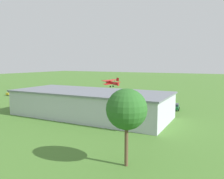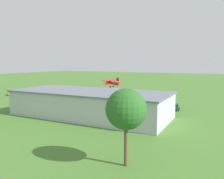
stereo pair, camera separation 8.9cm
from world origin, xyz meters
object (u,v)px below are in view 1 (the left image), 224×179
Objects in this scene: person_walking_on_apron at (86,98)px; tree_at_field_edge at (127,109)px; person_by_parked_cars at (116,100)px; car_red at (63,98)px; car_grey at (39,95)px; car_green at (176,107)px; car_yellow at (12,93)px; hangar at (90,103)px; biplane at (112,83)px; car_orange at (53,97)px; car_blue at (21,95)px.

person_walking_on_apron is 50.63m from tree_at_field_edge.
person_walking_on_apron is at bearing 6.65° from person_by_parked_cars.
car_grey is at bearing -9.26° from car_red.
car_yellow reaches higher than car_green.
person_by_parked_cars is 0.16× the size of tree_at_field_edge.
hangar is at bearing 161.61° from car_yellow.
biplane is 2.10× the size of car_red.
person_walking_on_apron is at bearing -171.69° from car_grey.
car_grey is (32.49, -16.01, -2.16)m from hangar.
person_walking_on_apron reaches higher than car_orange.
hangar is 23.42m from person_walking_on_apron.
car_green reaches higher than car_blue.
car_grey is 3.13× the size of person_by_parked_cars.
car_orange is 12.10m from person_walking_on_apron.
car_grey is at bearing -161.79° from car_blue.
car_red is at bearing 70.02° from biplane.
car_blue reaches higher than car_orange.
biplane is 0.97× the size of tree_at_field_edge.
person_by_parked_cars is (-22.22, -4.63, -0.05)m from car_orange.
person_walking_on_apron is (-25.19, -4.89, -0.03)m from car_blue.
car_yellow is (62.11, 1.16, 0.02)m from car_green.
car_blue is at bearing -30.44° from tree_at_field_edge.
hangar is 7.97× the size of car_orange.
tree_at_field_edge is at bearing 119.57° from biplane.
hangar is at bearing 99.41° from person_by_parked_cars.
car_orange is 13.65m from car_blue.
car_orange is (25.52, -15.33, -2.18)m from hangar.
tree_at_field_edge reaches higher than car_red.
car_green is 0.96× the size of car_red.
person_by_parked_cars is (19.48, -3.52, -0.10)m from car_green.
person_walking_on_apron is at bearing 84.21° from biplane.
car_yellow is at bearing 3.10° from car_grey.
person_walking_on_apron is at bearing -140.24° from car_red.
car_grey is 29.45m from person_by_parked_cars.
car_yellow is at bearing 0.14° from car_orange.
biplane is 62.09m from tree_at_field_edge.
car_green is at bearing 148.25° from biplane.
person_by_parked_cars is (-29.18, -3.95, -0.07)m from car_grey.
car_red is 17.45m from person_by_parked_cars.
car_grey is 18.78m from person_walking_on_apron.
hangar is 24.32× the size of person_by_parked_cars.
biplane is at bearing -142.87° from car_blue.
car_grey is at bearing -176.90° from car_yellow.
tree_at_field_edge reaches higher than person_by_parked_cars.
car_grey is 1.05× the size of car_blue.
car_orange is (41.69, 1.11, -0.05)m from car_green.
biplane reaches higher than car_grey.
tree_at_field_edge reaches higher than car_green.
car_orange is at bearing 174.44° from car_grey.
hangar is 23.46× the size of person_walking_on_apron.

